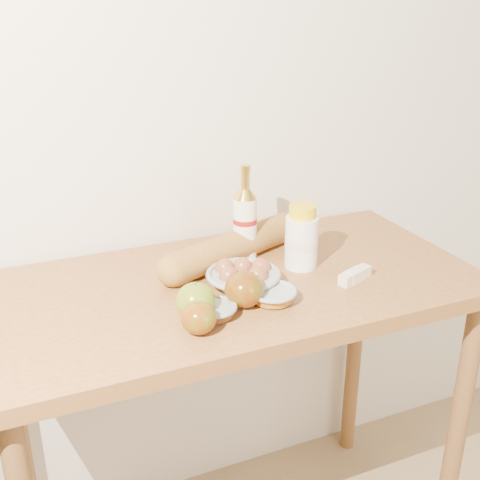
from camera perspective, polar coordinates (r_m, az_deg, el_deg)
name	(u,v)px	position (r m, az deg, el deg)	size (l,w,h in m)	color
back_wall	(187,95)	(1.65, -5.05, 13.51)	(3.50, 0.02, 2.60)	beige
table	(235,324)	(1.54, -0.44, -8.01)	(1.20, 0.60, 0.90)	#A86D36
bourbon_bottle	(245,221)	(1.56, 0.47, 1.80)	(0.08, 0.08, 0.25)	white
cream_bottle	(301,239)	(1.53, 5.85, 0.13)	(0.10, 0.10, 0.17)	white
egg_bowl	(243,277)	(1.44, 0.30, -3.51)	(0.23, 0.23, 0.06)	#93A09A
baguette	(233,247)	(1.57, -0.62, -0.63)	(0.48, 0.26, 0.08)	#B37F36
apple_yellowgreen	(196,301)	(1.31, -4.22, -5.77)	(0.09, 0.09, 0.08)	olive
apple_redgreen_front	(199,318)	(1.25, -3.93, -7.38)	(0.09, 0.09, 0.07)	#981208
apple_redgreen_right	(244,289)	(1.35, 0.41, -4.71)	(0.11, 0.11, 0.08)	maroon
sugar_bowl	(215,311)	(1.32, -2.41, -6.70)	(0.13, 0.13, 0.03)	gray
syrup_bowl	(273,295)	(1.38, 3.11, -5.23)	(0.12, 0.12, 0.03)	#97A5A0
butter_stick	(355,275)	(1.50, 10.84, -3.32)	(0.10, 0.06, 0.03)	beige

